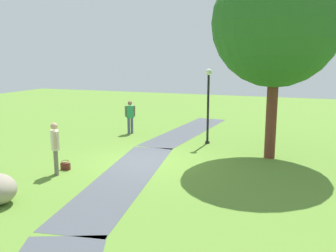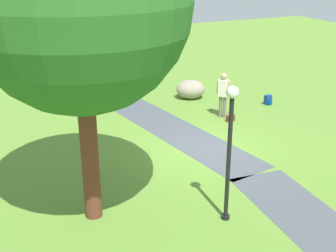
# 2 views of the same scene
# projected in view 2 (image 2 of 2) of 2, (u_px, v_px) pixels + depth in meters

# --- Properties ---
(ground_plane) EXTENTS (48.00, 48.00, 0.00)m
(ground_plane) POSITION_uv_depth(u_px,v_px,m) (204.00, 151.00, 14.04)
(ground_plane) COLOR olive
(footpath_segment_mid) EXTENTS (8.17, 2.95, 0.01)m
(footpath_segment_mid) POSITION_uv_depth(u_px,v_px,m) (175.00, 130.00, 15.63)
(footpath_segment_mid) COLOR #484D54
(footpath_segment_mid) RESTS_ON ground
(footpath_segment_far) EXTENTS (8.03, 4.65, 0.01)m
(footpath_segment_far) POSITION_uv_depth(u_px,v_px,m) (66.00, 83.00, 21.23)
(footpath_segment_far) COLOR #484D54
(footpath_segment_far) RESTS_ON ground
(large_shade_tree) EXTENTS (4.63, 4.63, 7.31)m
(large_shade_tree) POSITION_uv_depth(u_px,v_px,m) (79.00, 2.00, 8.77)
(large_shade_tree) COLOR brown
(large_shade_tree) RESTS_ON ground
(lamp_post) EXTENTS (0.28, 0.28, 3.29)m
(lamp_post) POSITION_uv_depth(u_px,v_px,m) (230.00, 140.00, 9.73)
(lamp_post) COLOR black
(lamp_post) RESTS_ON ground
(lawn_boulder) EXTENTS (1.41, 1.52, 0.80)m
(lawn_boulder) POSITION_uv_depth(u_px,v_px,m) (191.00, 89.00, 18.94)
(lawn_boulder) COLOR gray
(lawn_boulder) RESTS_ON ground
(woman_with_handbag) EXTENTS (0.43, 0.42, 1.73)m
(woman_with_handbag) POSITION_uv_depth(u_px,v_px,m) (223.00, 92.00, 16.54)
(woman_with_handbag) COLOR #6E6757
(woman_with_handbag) RESTS_ON ground
(handbag_on_grass) EXTENTS (0.29, 0.33, 0.31)m
(handbag_on_grass) POSITION_uv_depth(u_px,v_px,m) (230.00, 118.00, 16.43)
(handbag_on_grass) COLOR maroon
(handbag_on_grass) RESTS_ON ground
(backpack_by_boulder) EXTENTS (0.31, 0.29, 0.40)m
(backpack_by_boulder) POSITION_uv_depth(u_px,v_px,m) (198.00, 91.00, 19.37)
(backpack_by_boulder) COLOR gray
(backpack_by_boulder) RESTS_ON ground
(spare_backpack_on_lawn) EXTENTS (0.30, 0.31, 0.40)m
(spare_backpack_on_lawn) POSITION_uv_depth(u_px,v_px,m) (268.00, 100.00, 18.23)
(spare_backpack_on_lawn) COLOR navy
(spare_backpack_on_lawn) RESTS_ON ground
(frisbee_on_grass) EXTENTS (0.22, 0.22, 0.02)m
(frisbee_on_grass) POSITION_uv_depth(u_px,v_px,m) (237.00, 94.00, 19.55)
(frisbee_on_grass) COLOR #39A0E4
(frisbee_on_grass) RESTS_ON ground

